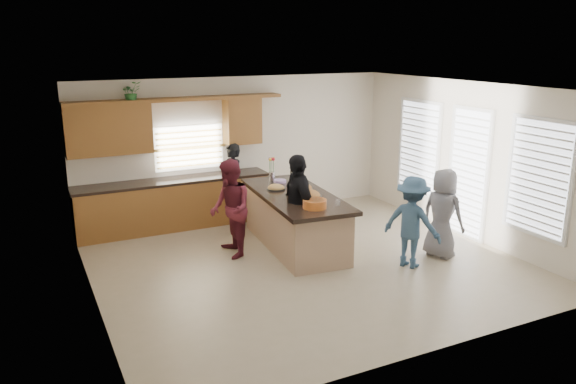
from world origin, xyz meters
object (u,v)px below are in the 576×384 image
woman_right_front (443,213)px  woman_left_mid (230,209)px  salad_bowl (315,203)px  woman_left_front (297,207)px  island (295,221)px  woman_left_back (233,183)px  woman_right_back (412,222)px

woman_right_front → woman_left_mid: bearing=45.5°
salad_bowl → woman_left_front: 0.46m
island → woman_left_back: woman_left_back is taller
woman_left_back → woman_left_front: bearing=-2.6°
woman_left_mid → woman_right_front: bearing=68.5°
salad_bowl → woman_right_back: size_ratio=0.25×
woman_right_front → woman_right_back: bearing=81.4°
island → salad_bowl: (-0.11, -0.89, 0.57)m
woman_right_back → woman_left_mid: bearing=27.7°
island → woman_right_front: bearing=-32.1°
salad_bowl → woman_right_back: bearing=-27.8°
woman_left_front → woman_right_front: (2.16, -1.02, -0.12)m
woman_left_back → woman_right_front: woman_left_back is taller
salad_bowl → woman_left_back: 2.75m
island → woman_left_mid: (-1.16, 0.06, 0.36)m
salad_bowl → woman_left_mid: bearing=137.7°
salad_bowl → woman_left_front: woman_left_front is taller
woman_left_back → woman_right_front: bearing=27.0°
woman_left_front → woman_right_back: bearing=56.6°
woman_left_back → woman_left_front: 2.30m
woman_left_back → woman_right_back: 3.82m
woman_left_back → woman_right_front: (2.41, -3.31, -0.03)m
woman_right_front → island: bearing=34.7°
woman_left_mid → woman_right_front: size_ratio=1.09×
island → woman_left_back: size_ratio=1.80×
woman_left_front → woman_right_front: woman_left_front is taller
woman_left_back → woman_right_front: size_ratio=1.04×
woman_left_front → woman_right_back: 1.84m
island → woman_right_back: bearing=-47.2°
woman_left_back → woman_left_front: size_ratio=0.89×
woman_left_front → woman_right_back: woman_left_front is taller
woman_left_mid → woman_right_back: 2.92m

